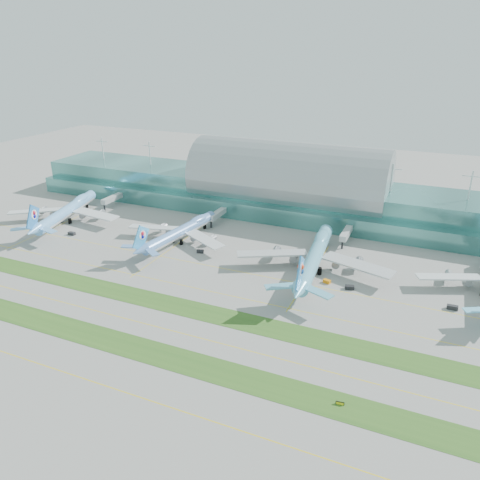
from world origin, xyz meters
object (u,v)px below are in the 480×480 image
at_px(airliner_b, 181,231).
at_px(taxiway_sign_east, 340,403).
at_px(airliner_c, 315,255).
at_px(terminal, 288,190).
at_px(airliner_a, 67,210).

bearing_deg(airliner_b, taxiway_sign_east, -33.02).
bearing_deg(airliner_c, airliner_b, 171.24).
relative_size(terminal, airliner_b, 4.91).
relative_size(airliner_b, airliner_c, 0.84).
distance_m(airliner_c, taxiway_sign_east, 89.57).
distance_m(airliner_b, airliner_c, 73.64).
height_order(terminal, taxiway_sign_east, terminal).
relative_size(airliner_a, taxiway_sign_east, 30.31).
bearing_deg(terminal, taxiway_sign_east, -66.64).
xyz_separation_m(terminal, taxiway_sign_east, (67.47, -156.23, -13.70)).
distance_m(airliner_a, airliner_b, 77.39).
bearing_deg(terminal, airliner_c, -62.87).
bearing_deg(airliner_c, airliner_a, 172.85).
relative_size(airliner_b, taxiway_sign_east, 27.42).
bearing_deg(taxiway_sign_east, airliner_c, 103.56).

